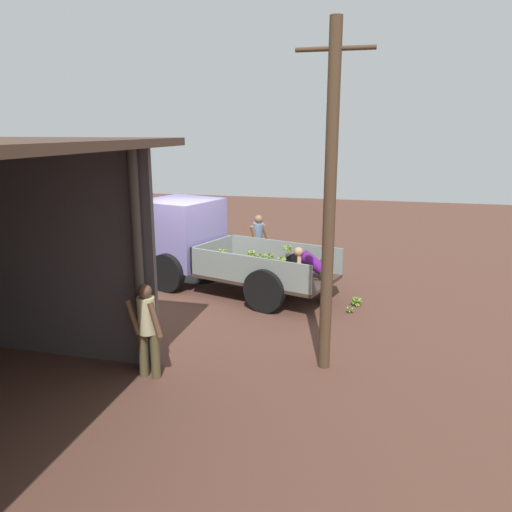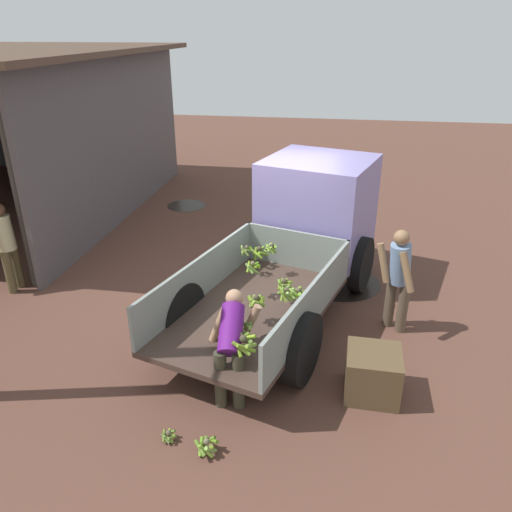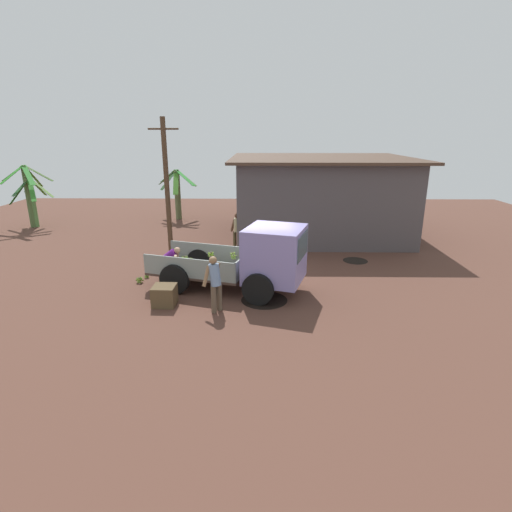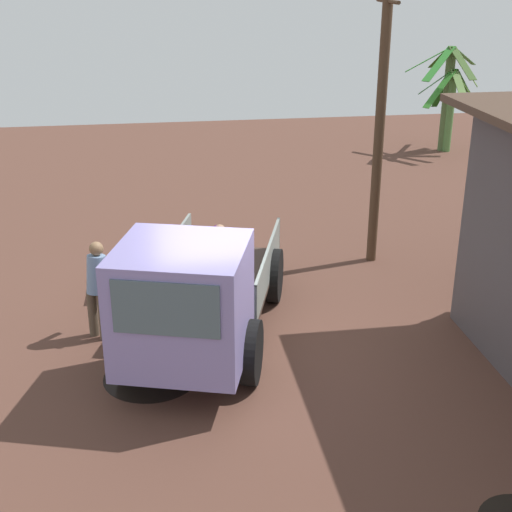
{
  "view_description": "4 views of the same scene",
  "coord_description": "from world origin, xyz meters",
  "views": [
    {
      "loc": [
        -4.3,
        10.96,
        3.91
      ],
      "look_at": [
        -1.67,
        0.33,
        1.12
      ],
      "focal_mm": 35.0,
      "sensor_mm": 36.0,
      "label": 1
    },
    {
      "loc": [
        -7.81,
        -1.2,
        4.21
      ],
      "look_at": [
        -0.92,
        -0.07,
        0.99
      ],
      "focal_mm": 35.0,
      "sensor_mm": 36.0,
      "label": 2
    },
    {
      "loc": [
        0.25,
        -12.71,
        4.93
      ],
      "look_at": [
        0.05,
        -1.11,
        1.32
      ],
      "focal_mm": 28.0,
      "sensor_mm": 36.0,
      "label": 3
    },
    {
      "loc": [
        9.53,
        -1.26,
        5.68
      ],
      "look_at": [
        -1.07,
        0.36,
        1.26
      ],
      "focal_mm": 50.0,
      "sensor_mm": 36.0,
      "label": 4
    }
  ],
  "objects": [
    {
      "name": "ground",
      "position": [
        0.0,
        0.0,
        0.0
      ],
      "size": [
        36.0,
        36.0,
        0.0
      ],
      "primitive_type": "plane",
      "color": "brown"
    },
    {
      "name": "mud_patch_1",
      "position": [
        0.31,
        -1.42,
        0.0
      ],
      "size": [
        1.43,
        1.43,
        0.01
      ],
      "primitive_type": "cylinder",
      "color": "black",
      "rests_on": "ground"
    },
    {
      "name": "cargo_truck",
      "position": [
        0.18,
        -0.79,
        1.15
      ],
      "size": [
        5.27,
        3.14,
        2.17
      ],
      "rotation": [
        0.0,
        0.0,
        -0.3
      ],
      "color": "#402F27",
      "rests_on": "ground"
    },
    {
      "name": "utility_pole",
      "position": [
        -3.56,
        3.15,
        2.81
      ],
      "size": [
        1.17,
        0.19,
        5.5
      ],
      "color": "#4A3423",
      "rests_on": "ground"
    },
    {
      "name": "person_foreground_visitor",
      "position": [
        -1.09,
        -2.21,
        0.91
      ],
      "size": [
        0.6,
        0.6,
        1.63
      ],
      "rotation": [
        0.0,
        0.0,
        2.46
      ],
      "color": "brown",
      "rests_on": "ground"
    },
    {
      "name": "person_worker_loading",
      "position": [
        -2.92,
        -0.1,
        0.77
      ],
      "size": [
        0.77,
        0.68,
        1.29
      ],
      "rotation": [
        0.0,
        0.0,
        0.08
      ],
      "color": "#373526",
      "rests_on": "ground"
    },
    {
      "name": "person_bystander_near_shed",
      "position": [
        -0.86,
        4.22,
        0.88
      ],
      "size": [
        0.64,
        0.33,
        1.58
      ],
      "rotation": [
        0.0,
        0.0,
        1.51
      ],
      "color": "brown",
      "rests_on": "ground"
    },
    {
      "name": "banana_bunch_on_ground_0",
      "position": [
        -3.94,
        -0.03,
        0.11
      ],
      "size": [
        0.28,
        0.28,
        0.21
      ],
      "color": "brown",
      "rests_on": "ground"
    },
    {
      "name": "banana_bunch_on_ground_1",
      "position": [
        -3.83,
        0.44,
        0.08
      ],
      "size": [
        0.17,
        0.18,
        0.14
      ],
      "color": "brown",
      "rests_on": "ground"
    },
    {
      "name": "wooden_crate_0",
      "position": [
        -2.65,
        -1.82,
        0.3
      ],
      "size": [
        0.68,
        0.68,
        0.6
      ],
      "primitive_type": "cube",
      "rotation": [
        0.0,
        0.0,
        6.26
      ],
      "color": "brown",
      "rests_on": "ground"
    }
  ]
}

